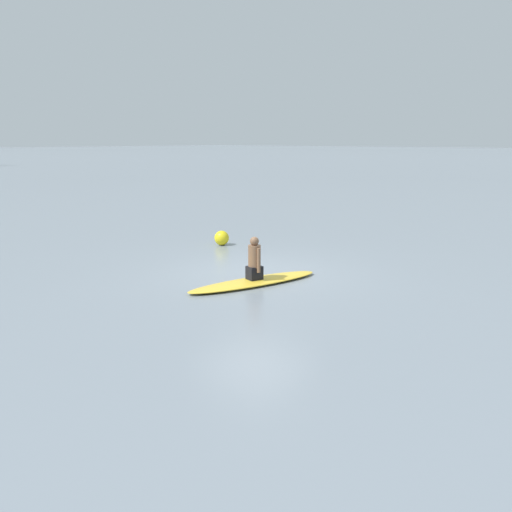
{
  "coord_description": "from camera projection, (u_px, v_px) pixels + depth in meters",
  "views": [
    {
      "loc": [
        8.27,
        -9.57,
        3.14
      ],
      "look_at": [
        0.6,
        -0.68,
        0.6
      ],
      "focal_mm": 38.05,
      "sensor_mm": 36.0,
      "label": 1
    }
  ],
  "objects": [
    {
      "name": "person_paddler",
      "position": [
        254.0,
        260.0,
        11.87
      ],
      "size": [
        0.42,
        0.37,
        0.95
      ],
      "rotation": [
        0.0,
        0.0,
        1.3
      ],
      "color": "black",
      "rests_on": "surfboard"
    },
    {
      "name": "surfboard",
      "position": [
        254.0,
        282.0,
        11.97
      ],
      "size": [
        1.54,
        3.36,
        0.11
      ],
      "primitive_type": "ellipsoid",
      "rotation": [
        0.0,
        0.0,
        1.3
      ],
      "color": "gold",
      "rests_on": "ground"
    },
    {
      "name": "buoy_marker",
      "position": [
        222.0,
        238.0,
        16.34
      ],
      "size": [
        0.44,
        0.44,
        0.44
      ],
      "primitive_type": "sphere",
      "color": "yellow",
      "rests_on": "ground"
    },
    {
      "name": "ground_plane",
      "position": [
        256.0,
        273.0,
        13.03
      ],
      "size": [
        400.0,
        400.0,
        0.0
      ],
      "primitive_type": "plane",
      "color": "gray"
    }
  ]
}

